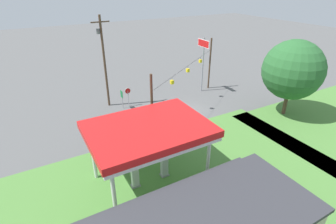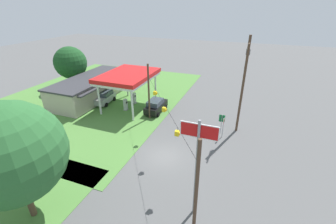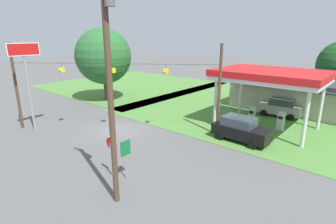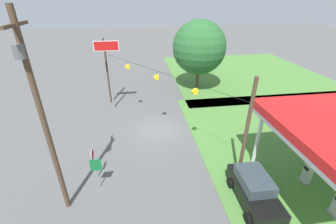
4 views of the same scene
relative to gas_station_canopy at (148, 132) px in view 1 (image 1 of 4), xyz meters
The scene contains 12 objects.
ground_plane 14.23m from the gas_station_canopy, 135.59° to the right, with size 160.00×160.00×0.00m, color #565656.
gas_station_canopy is the anchor object (origin of this frame).
fuel_pump_near 4.11m from the gas_station_canopy, behind, with size 0.71×0.56×1.74m.
fuel_pump_far 4.11m from the gas_station_canopy, ahead, with size 0.71×0.56×1.74m.
car_at_pumps_front 5.78m from the gas_station_canopy, 94.34° to the right, with size 4.48×2.17×1.94m.
car_at_pumps_rear 5.79m from the gas_station_canopy, 92.19° to the left, with size 4.30×2.39×1.88m.
stop_sign_roadside 15.16m from the gas_station_canopy, 104.79° to the right, with size 0.80×0.08×2.50m.
stop_sign_overhead 20.60m from the gas_station_canopy, 137.26° to the right, with size 0.22×2.52×7.83m.
route_sign 14.66m from the gas_station_canopy, 101.47° to the right, with size 0.10×0.70×2.40m.
utility_pole_main 15.96m from the gas_station_canopy, 95.67° to the right, with size 2.20×0.44×11.32m.
signal_span_gantry 13.45m from the gas_station_canopy, 135.56° to the right, with size 14.57×10.24×7.53m.
tree_west_verge 19.92m from the gas_station_canopy, behind, with size 6.88×6.88×9.04m.
Camera 1 is at (16.48, 24.70, 14.84)m, focal length 28.00 mm.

